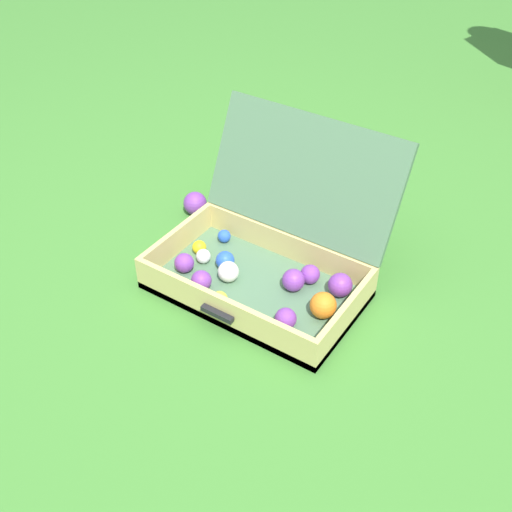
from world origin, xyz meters
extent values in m
plane|color=#3D7A2D|center=(0.00, 0.00, 0.00)|extent=(16.00, 16.00, 0.00)
cube|color=#4C7051|center=(0.04, 0.07, 0.01)|extent=(0.66, 0.39, 0.03)
cube|color=tan|center=(-0.28, 0.07, 0.06)|extent=(0.02, 0.39, 0.12)
cube|color=tan|center=(0.36, 0.07, 0.06)|extent=(0.02, 0.39, 0.12)
cube|color=tan|center=(0.04, -0.12, 0.06)|extent=(0.62, 0.02, 0.12)
cube|color=tan|center=(0.04, 0.25, 0.06)|extent=(0.62, 0.02, 0.12)
cube|color=#4C7051|center=(0.04, 0.35, 0.30)|extent=(0.66, 0.18, 0.36)
cube|color=black|center=(0.04, -0.14, 0.07)|extent=(0.11, 0.02, 0.02)
sphere|color=blue|center=(-0.09, 0.09, 0.06)|extent=(0.06, 0.06, 0.06)
sphere|color=#CCDB38|center=(0.00, -0.07, 0.05)|extent=(0.05, 0.05, 0.05)
sphere|color=purple|center=(0.15, 0.12, 0.06)|extent=(0.07, 0.07, 0.07)
sphere|color=white|center=(-0.17, 0.07, 0.05)|extent=(0.05, 0.05, 0.05)
sphere|color=orange|center=(0.29, 0.07, 0.07)|extent=(0.08, 0.08, 0.08)
sphere|color=purple|center=(-0.19, 0.00, 0.06)|extent=(0.07, 0.07, 0.07)
sphere|color=purple|center=(0.22, -0.04, 0.06)|extent=(0.07, 0.07, 0.07)
sphere|color=purple|center=(-0.09, -0.04, 0.06)|extent=(0.07, 0.07, 0.07)
sphere|color=blue|center=(-0.18, 0.20, 0.05)|extent=(0.05, 0.05, 0.05)
sphere|color=yellow|center=(-0.21, 0.10, 0.05)|extent=(0.05, 0.05, 0.05)
sphere|color=white|center=(-0.05, 0.04, 0.06)|extent=(0.07, 0.07, 0.07)
sphere|color=purple|center=(0.28, 0.18, 0.06)|extent=(0.08, 0.08, 0.08)
sphere|color=purple|center=(0.18, 0.18, 0.06)|extent=(0.06, 0.06, 0.06)
sphere|color=purple|center=(-0.39, 0.31, 0.04)|extent=(0.09, 0.09, 0.09)
camera|label=1|loc=(0.89, -1.20, 1.37)|focal=44.37mm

